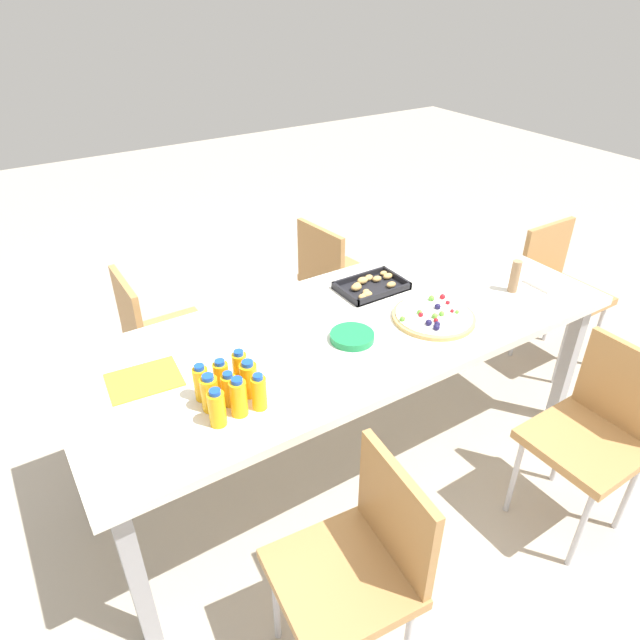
# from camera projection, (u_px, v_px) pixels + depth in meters

# --- Properties ---
(ground_plane) EXTENTS (12.00, 12.00, 0.00)m
(ground_plane) POSITION_uv_depth(u_px,v_px,m) (344.00, 454.00, 2.79)
(ground_plane) COLOR #B2A899
(party_table) EXTENTS (2.35, 0.91, 0.76)m
(party_table) POSITION_uv_depth(u_px,v_px,m) (348.00, 337.00, 2.42)
(party_table) COLOR silver
(party_table) RESTS_ON ground_plane
(chair_near_right) EXTENTS (0.41, 0.41, 0.83)m
(chair_near_right) POSITION_uv_depth(u_px,v_px,m) (598.00, 427.00, 2.23)
(chair_near_right) COLOR #B7844C
(chair_near_right) RESTS_ON ground_plane
(chair_end) EXTENTS (0.40, 0.40, 0.83)m
(chair_end) POSITION_uv_depth(u_px,v_px,m) (557.00, 284.00, 3.24)
(chair_end) COLOR #B7844C
(chair_end) RESTS_ON ground_plane
(chair_far_right) EXTENTS (0.45, 0.45, 0.83)m
(chair_far_right) POSITION_uv_depth(u_px,v_px,m) (335.00, 275.00, 3.33)
(chair_far_right) COLOR #B7844C
(chair_far_right) RESTS_ON ground_plane
(chair_far_left) EXTENTS (0.40, 0.40, 0.83)m
(chair_far_left) POSITION_uv_depth(u_px,v_px,m) (158.00, 333.00, 2.81)
(chair_far_left) COLOR #B7844C
(chair_far_left) RESTS_ON ground_plane
(chair_near_left) EXTENTS (0.44, 0.44, 0.83)m
(chair_near_left) POSITION_uv_depth(u_px,v_px,m) (361.00, 559.00, 1.73)
(chair_near_left) COLOR #B7844C
(chair_near_left) RESTS_ON ground_plane
(juice_bottle_0) EXTENTS (0.06, 0.06, 0.14)m
(juice_bottle_0) POSITION_uv_depth(u_px,v_px,m) (217.00, 408.00, 1.84)
(juice_bottle_0) COLOR #F9AE14
(juice_bottle_0) RESTS_ON party_table
(juice_bottle_1) EXTENTS (0.06, 0.06, 0.15)m
(juice_bottle_1) POSITION_uv_depth(u_px,v_px,m) (239.00, 397.00, 1.88)
(juice_bottle_1) COLOR #FAAB14
(juice_bottle_1) RESTS_ON party_table
(juice_bottle_2) EXTENTS (0.05, 0.05, 0.14)m
(juice_bottle_2) POSITION_uv_depth(u_px,v_px,m) (259.00, 392.00, 1.91)
(juice_bottle_2) COLOR #F9AE14
(juice_bottle_2) RESTS_ON party_table
(juice_bottle_3) EXTENTS (0.06, 0.06, 0.14)m
(juice_bottle_3) POSITION_uv_depth(u_px,v_px,m) (210.00, 393.00, 1.90)
(juice_bottle_3) COLOR #FAAE14
(juice_bottle_3) RESTS_ON party_table
(juice_bottle_4) EXTENTS (0.05, 0.05, 0.13)m
(juice_bottle_4) POSITION_uv_depth(u_px,v_px,m) (229.00, 389.00, 1.93)
(juice_bottle_4) COLOR #FAAC14
(juice_bottle_4) RESTS_ON party_table
(juice_bottle_5) EXTENTS (0.06, 0.06, 0.14)m
(juice_bottle_5) POSITION_uv_depth(u_px,v_px,m) (249.00, 379.00, 1.97)
(juice_bottle_5) COLOR #F9AC14
(juice_bottle_5) RESTS_ON party_table
(juice_bottle_6) EXTENTS (0.05, 0.05, 0.14)m
(juice_bottle_6) POSITION_uv_depth(u_px,v_px,m) (201.00, 383.00, 1.95)
(juice_bottle_6) COLOR #F9AB14
(juice_bottle_6) RESTS_ON party_table
(juice_bottle_7) EXTENTS (0.05, 0.05, 0.13)m
(juice_bottle_7) POSITION_uv_depth(u_px,v_px,m) (221.00, 377.00, 1.99)
(juice_bottle_7) COLOR #F8AB14
(juice_bottle_7) RESTS_ON party_table
(juice_bottle_8) EXTENTS (0.05, 0.05, 0.14)m
(juice_bottle_8) POSITION_uv_depth(u_px,v_px,m) (240.00, 368.00, 2.02)
(juice_bottle_8) COLOR #FAAE14
(juice_bottle_8) RESTS_ON party_table
(fruit_pizza) EXTENTS (0.36, 0.36, 0.05)m
(fruit_pizza) POSITION_uv_depth(u_px,v_px,m) (434.00, 316.00, 2.43)
(fruit_pizza) COLOR tan
(fruit_pizza) RESTS_ON party_table
(snack_tray) EXTENTS (0.32, 0.21, 0.04)m
(snack_tray) POSITION_uv_depth(u_px,v_px,m) (371.00, 286.00, 2.66)
(snack_tray) COLOR black
(snack_tray) RESTS_ON party_table
(plate_stack) EXTENTS (0.18, 0.18, 0.03)m
(plate_stack) POSITION_uv_depth(u_px,v_px,m) (352.00, 337.00, 2.29)
(plate_stack) COLOR #1E8C4C
(plate_stack) RESTS_ON party_table
(napkin_stack) EXTENTS (0.15, 0.15, 0.02)m
(napkin_stack) POSITION_uv_depth(u_px,v_px,m) (545.00, 282.00, 2.70)
(napkin_stack) COLOR white
(napkin_stack) RESTS_ON party_table
(cardboard_tube) EXTENTS (0.04, 0.04, 0.16)m
(cardboard_tube) POSITION_uv_depth(u_px,v_px,m) (515.00, 276.00, 2.60)
(cardboard_tube) COLOR #9E7A56
(cardboard_tube) RESTS_ON party_table
(paper_folder) EXTENTS (0.28, 0.22, 0.01)m
(paper_folder) POSITION_uv_depth(u_px,v_px,m) (144.00, 380.00, 2.07)
(paper_folder) COLOR yellow
(paper_folder) RESTS_ON party_table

